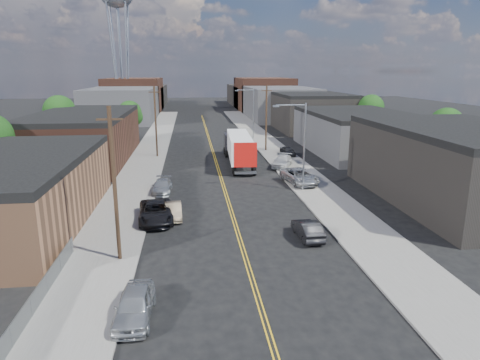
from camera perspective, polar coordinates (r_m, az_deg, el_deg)
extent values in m
plane|color=black|center=(77.53, -4.11, 5.34)|extent=(260.00, 260.00, 0.00)
cube|color=gold|center=(62.77, -3.46, 3.24)|extent=(0.32, 120.00, 0.01)
cube|color=slate|center=(62.95, -12.14, 3.05)|extent=(5.00, 140.00, 0.15)
cube|color=slate|center=(63.98, 5.08, 3.49)|extent=(5.00, 140.00, 0.15)
cube|color=#8A5C40|center=(38.65, -28.63, -1.72)|extent=(12.00, 22.00, 5.00)
cube|color=black|center=(38.06, -29.13, 2.33)|extent=(12.00, 22.00, 0.60)
cube|color=#44251B|center=(62.89, -20.12, 5.19)|extent=(12.00, 26.00, 6.00)
cube|color=black|center=(62.51, -20.38, 8.17)|extent=(12.00, 26.00, 0.60)
cube|color=black|center=(45.34, 27.58, 1.52)|extent=(14.00, 22.00, 6.50)
cube|color=black|center=(44.79, 28.10, 5.95)|extent=(14.00, 22.00, 0.60)
cube|color=navy|center=(41.84, 19.89, 1.85)|extent=(0.30, 20.00, 0.80)
cube|color=#353537|center=(68.11, 15.36, 5.97)|extent=(14.00, 24.00, 5.50)
cube|color=black|center=(67.77, 15.53, 8.52)|extent=(14.00, 24.00, 0.60)
cube|color=black|center=(92.48, 9.39, 8.82)|extent=(14.00, 22.00, 7.00)
cube|color=black|center=(92.21, 9.49, 11.17)|extent=(14.00, 22.00, 0.60)
cube|color=#353537|center=(113.03, -15.35, 9.73)|extent=(16.00, 30.00, 8.00)
cube|color=#353537|center=(114.23, 5.23, 10.21)|extent=(16.00, 30.00, 8.00)
cube|color=#44251B|center=(137.70, -13.87, 10.96)|extent=(16.00, 26.00, 10.00)
cube|color=#44251B|center=(138.69, 3.09, 11.37)|extent=(16.00, 26.00, 10.00)
cube|color=black|center=(157.62, -12.96, 10.84)|extent=(16.00, 40.00, 7.00)
cube|color=black|center=(158.49, 1.84, 11.20)|extent=(16.00, 40.00, 7.00)
cylinder|color=gray|center=(127.91, -15.61, 15.12)|extent=(0.80, 0.80, 30.00)
cylinder|color=gray|center=(126.44, -16.54, 15.08)|extent=(1.94, 1.94, 29.98)
cylinder|color=gray|center=(125.92, -14.91, 15.19)|extent=(1.94, 1.94, 29.98)
cylinder|color=gray|center=(129.91, -16.28, 15.06)|extent=(1.94, 1.94, 29.98)
cylinder|color=gray|center=(129.41, -14.69, 15.17)|extent=(1.94, 1.94, 29.98)
cylinder|color=gray|center=(43.70, 8.57, 4.25)|extent=(0.18, 0.18, 9.00)
cylinder|color=gray|center=(42.80, 6.82, 9.90)|extent=(3.00, 0.12, 0.12)
cube|color=gray|center=(42.49, 4.81, 9.79)|extent=(0.60, 0.25, 0.18)
cylinder|color=gray|center=(77.72, 1.80, 8.74)|extent=(0.18, 0.18, 9.00)
cylinder|color=gray|center=(77.22, 0.70, 11.91)|extent=(3.00, 0.12, 0.12)
cube|color=gray|center=(77.05, -0.43, 11.83)|extent=(0.60, 0.25, 0.18)
cylinder|color=black|center=(27.84, -16.37, -0.86)|extent=(0.26, 0.26, 10.00)
cube|color=black|center=(27.09, -17.00, 7.75)|extent=(1.60, 0.12, 0.12)
cylinder|color=black|center=(62.10, -11.17, 7.55)|extent=(0.26, 0.26, 10.00)
cube|color=black|center=(61.76, -11.36, 11.42)|extent=(1.60, 0.12, 0.12)
cylinder|color=black|center=(65.92, 3.52, 8.16)|extent=(0.26, 0.26, 10.00)
cube|color=black|center=(65.61, 3.58, 11.81)|extent=(1.60, 0.12, 0.12)
cube|color=slate|center=(24.41, -26.10, -15.13)|extent=(0.02, 16.00, 1.20)
cube|color=slate|center=(24.13, -26.26, -13.88)|extent=(0.05, 16.00, 0.05)
cylinder|color=black|center=(75.05, -22.67, 5.72)|extent=(0.36, 0.36, 4.50)
sphere|color=#0E330E|center=(74.67, -22.94, 8.45)|extent=(5.04, 5.04, 5.04)
sphere|color=#0E330E|center=(74.88, -22.37, 7.82)|extent=(3.96, 3.96, 3.96)
sphere|color=#0E330E|center=(74.48, -23.35, 7.91)|extent=(3.60, 3.60, 3.60)
cylinder|color=black|center=(79.87, -14.36, 6.56)|extent=(0.36, 0.36, 3.75)
sphere|color=#0E330E|center=(79.55, -14.49, 8.70)|extent=(4.20, 4.20, 4.20)
sphere|color=#0E330E|center=(79.83, -14.00, 8.21)|extent=(3.30, 3.30, 3.30)
sphere|color=#0E330E|center=(79.27, -14.86, 8.28)|extent=(3.00, 3.00, 3.00)
cylinder|color=black|center=(63.04, 25.48, 3.77)|extent=(0.36, 0.36, 4.00)
sphere|color=#0E330E|center=(62.61, 25.79, 6.64)|extent=(4.48, 4.48, 4.48)
sphere|color=#0E330E|center=(63.28, 26.03, 5.95)|extent=(3.52, 3.52, 3.52)
sphere|color=#0E330E|center=(62.08, 25.54, 6.09)|extent=(3.20, 3.20, 3.20)
cylinder|color=black|center=(84.07, 16.90, 6.93)|extent=(0.36, 0.36, 4.25)
sphere|color=#0E330E|center=(83.74, 17.07, 9.23)|extent=(4.76, 4.76, 4.76)
sphere|color=#0E330E|center=(84.33, 17.32, 8.67)|extent=(3.74, 3.74, 3.74)
sphere|color=#0E330E|center=(83.23, 16.83, 8.81)|extent=(3.40, 3.40, 3.40)
cube|color=silver|center=(55.28, -0.09, 4.55)|extent=(3.24, 12.36, 2.86)
cube|color=#AD110D|center=(49.30, 0.73, 3.36)|extent=(2.68, 0.25, 2.88)
cube|color=gray|center=(49.74, 0.73, 0.99)|extent=(2.55, 0.72, 0.25)
cube|color=black|center=(62.86, -0.88, 4.74)|extent=(2.70, 3.38, 3.16)
cylinder|color=black|center=(51.10, 0.52, 1.30)|extent=(2.70, 1.15, 1.02)
cylinder|color=black|center=(63.05, -0.88, 3.78)|extent=(2.60, 1.14, 1.02)
imported|color=#ACB0B2|center=(22.68, -13.89, -15.89)|extent=(1.94, 4.49, 1.51)
imported|color=#847056|center=(36.37, -8.88, -4.08)|extent=(1.56, 3.98, 1.29)
imported|color=black|center=(35.83, -11.17, -4.19)|extent=(3.16, 6.03, 1.62)
imported|color=#A2A5A7|center=(44.10, -10.35, -0.85)|extent=(2.06, 4.64, 1.32)
imported|color=black|center=(32.14, 8.99, -6.51)|extent=(1.61, 4.19, 1.36)
imported|color=#A6A9AB|center=(46.86, 7.93, 0.51)|extent=(3.63, 6.12, 1.60)
imported|color=#BEBEBE|center=(54.93, 5.66, 2.51)|extent=(3.76, 5.26, 1.41)
imported|color=black|center=(62.42, 6.39, 3.86)|extent=(1.90, 3.94, 1.30)
imported|color=black|center=(65.20, -0.66, 4.35)|extent=(2.65, 5.45, 1.49)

